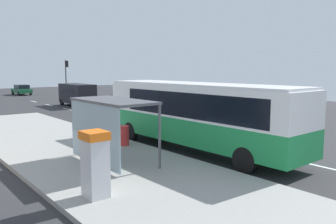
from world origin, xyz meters
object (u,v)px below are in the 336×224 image
bus (196,112)px  recycling_bin_red (124,135)px  recycling_bin_blue (116,133)px  white_van (77,93)px  sedan_near (22,90)px  traffic_light_near_side (66,73)px  bus_shelter (106,115)px  ticket_machine (95,164)px

bus → recycling_bin_red: bearing=135.1°
bus → recycling_bin_red: 3.71m
recycling_bin_blue → white_van: bearing=71.1°
sedan_near → recycling_bin_red: (-6.50, -38.93, -0.14)m
white_van → traffic_light_near_side: traffic_light_near_side is taller
sedan_near → bus_shelter: bearing=-101.9°
bus → traffic_light_near_side: 33.07m
ticket_machine → recycling_bin_red: bearing=51.2°
bus → white_van: (3.91, 21.82, -0.50)m
bus → sedan_near: bearing=84.5°
sedan_near → white_van: bearing=-90.3°
white_van → recycling_bin_blue: size_ratio=5.52×
white_van → bus_shelter: bearing=-111.7°
bus → ticket_machine: (-6.70, -2.77, -0.67)m
white_van → sedan_near: (0.10, 19.59, -0.55)m
recycling_bin_red → bus_shelter: (-2.21, -2.30, 1.44)m
traffic_light_near_side → sedan_near: bearing=109.2°
sedan_near → bus_shelter: bus_shelter is taller
white_van → sedan_near: bearing=89.7°
bus → traffic_light_near_side: traffic_light_near_side is taller
traffic_light_near_side → bus_shelter: size_ratio=1.25×
sedan_near → traffic_light_near_side: (3.20, -9.17, 2.53)m
ticket_machine → traffic_light_near_side: traffic_light_near_side is taller
ticket_machine → traffic_light_near_side: bearing=68.3°
recycling_bin_red → traffic_light_near_side: traffic_light_near_side is taller
recycling_bin_red → recycling_bin_blue: bearing=90.0°
bus → traffic_light_near_side: (7.21, 32.24, 1.48)m
white_van → sedan_near: white_van is taller
recycling_bin_blue → bus_shelter: size_ratio=0.24×
sedan_near → ticket_machine: 45.46m
recycling_bin_blue → recycling_bin_red: bearing=-90.0°
white_van → ticket_machine: 26.79m
bus_shelter → white_van: bearing=68.3°
recycling_bin_red → traffic_light_near_side: bearing=71.9°
bus → white_van: 22.18m
ticket_machine → recycling_bin_blue: bearing=54.7°
bus → white_van: bus is taller
bus → traffic_light_near_side: bearing=77.4°
ticket_machine → recycling_bin_red: size_ratio=2.04×
bus → ticket_machine: size_ratio=5.69×
bus → ticket_machine: bearing=-157.6°
white_van → sedan_near: 19.60m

